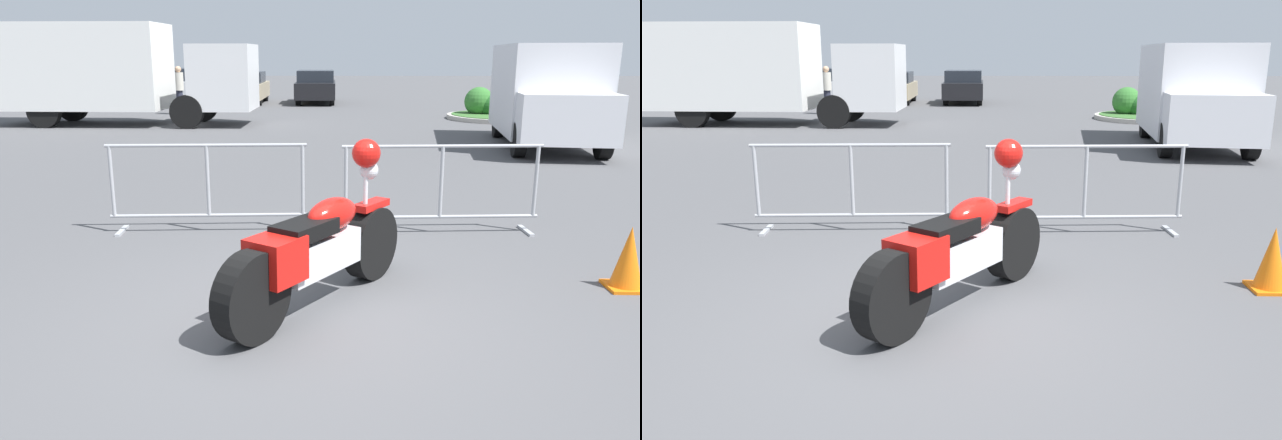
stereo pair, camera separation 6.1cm
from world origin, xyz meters
TOP-DOWN VIEW (x-y plane):
  - ground_plane at (0.00, 0.00)m, footprint 120.00×120.00m
  - motorcycle at (0.13, 0.35)m, footprint 1.50×2.09m
  - crowd_barrier_near at (-1.26, 2.63)m, footprint 2.37×0.58m
  - crowd_barrier_far at (1.52, 2.63)m, footprint 2.37×0.58m
  - box_truck at (-6.50, 14.48)m, footprint 7.75×2.41m
  - delivery_van at (5.14, 10.17)m, footprint 2.54×5.20m
  - parked_car_white at (-9.73, 22.94)m, footprint 1.85×4.51m
  - parked_car_silver at (-6.70, 23.24)m, footprint 1.82×4.43m
  - parked_car_tan at (-3.66, 23.17)m, footprint 1.65×4.02m
  - parked_car_black at (-0.62, 23.33)m, footprint 1.72×4.18m
  - pedestrian at (-5.31, 17.80)m, footprint 0.47×0.47m
  - planter_island at (5.78, 16.62)m, footprint 3.71×3.71m
  - traffic_cone at (2.94, 0.82)m, footprint 0.34×0.34m

SIDE VIEW (x-z plane):
  - ground_plane at x=0.00m, z-range 0.00..0.00m
  - traffic_cone at x=2.94m, z-range -0.01..0.58m
  - planter_island at x=5.78m, z-range -0.24..0.97m
  - motorcycle at x=0.13m, z-range -0.16..1.19m
  - crowd_barrier_near at x=-1.26m, z-range 0.02..1.09m
  - crowd_barrier_far at x=1.52m, z-range 0.02..1.09m
  - parked_car_tan at x=-3.66m, z-range 0.01..1.37m
  - parked_car_black at x=-0.62m, z-range 0.01..1.42m
  - parked_car_silver at x=-6.70m, z-range 0.01..1.51m
  - parked_car_white at x=-9.73m, z-range 0.01..1.54m
  - pedestrian at x=-5.31m, z-range 0.07..1.76m
  - delivery_van at x=5.14m, z-range 0.09..2.40m
  - box_truck at x=-6.50m, z-range 0.15..3.13m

